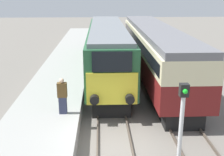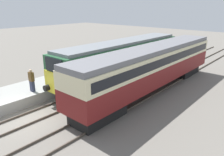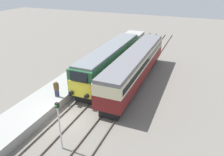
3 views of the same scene
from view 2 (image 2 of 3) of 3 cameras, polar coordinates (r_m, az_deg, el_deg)
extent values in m
plane|color=slate|center=(15.25, -21.91, -10.31)|extent=(120.00, 120.00, 0.00)
cube|color=gray|center=(21.76, -7.48, 0.63)|extent=(3.50, 50.00, 0.80)
cube|color=#4C4238|center=(18.20, -9.05, -4.17)|extent=(0.07, 60.00, 0.14)
cube|color=#4C4238|center=(17.20, -5.95, -5.41)|extent=(0.07, 60.00, 0.14)
cube|color=#4C4238|center=(15.94, -1.06, -7.32)|extent=(0.07, 60.00, 0.14)
cube|color=#4C4238|center=(15.11, 3.03, -8.86)|extent=(0.07, 60.00, 0.14)
cube|color=black|center=(17.57, -7.43, -3.42)|extent=(2.03, 4.00, 1.00)
cube|color=black|center=(25.14, 10.21, 3.16)|extent=(2.03, 4.00, 1.00)
cube|color=#235633|center=(20.58, 3.05, 5.35)|extent=(2.70, 15.22, 2.69)
cube|color=yellow|center=(15.67, -14.55, -1.51)|extent=(2.48, 0.10, 1.61)
cube|color=black|center=(15.28, -14.95, 3.25)|extent=(1.89, 0.10, 0.97)
cube|color=slate|center=(20.30, 3.12, 9.38)|extent=(2.38, 14.61, 0.24)
cylinder|color=black|center=(16.40, -16.73, -2.52)|extent=(0.44, 0.35, 0.44)
cylinder|color=black|center=(15.06, -13.21, -4.08)|extent=(0.44, 0.35, 0.44)
cube|color=black|center=(14.21, -3.57, -8.91)|extent=(1.89, 3.60, 0.95)
cube|color=black|center=(24.56, 18.22, 2.09)|extent=(1.89, 3.60, 0.95)
cube|color=maroon|center=(18.60, 10.53, 1.46)|extent=(2.70, 17.40, 1.43)
cube|color=beige|center=(18.28, 10.76, 5.29)|extent=(2.71, 17.40, 1.12)
cube|color=black|center=(18.28, 10.76, 5.29)|extent=(2.75, 16.71, 0.62)
cube|color=slate|center=(18.13, 10.90, 7.57)|extent=(2.48, 17.40, 0.36)
cube|color=#2D334C|center=(17.52, -20.09, -2.01)|extent=(0.36, 0.24, 0.82)
cube|color=brown|center=(17.28, -20.36, 0.35)|extent=(0.44, 0.26, 0.69)
sphere|color=beige|center=(17.16, -20.53, 1.79)|extent=(0.22, 0.22, 0.22)
camera|label=1|loc=(13.68, -68.62, 4.12)|focal=45.00mm
camera|label=3|loc=(9.36, -128.68, 19.39)|focal=35.00mm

